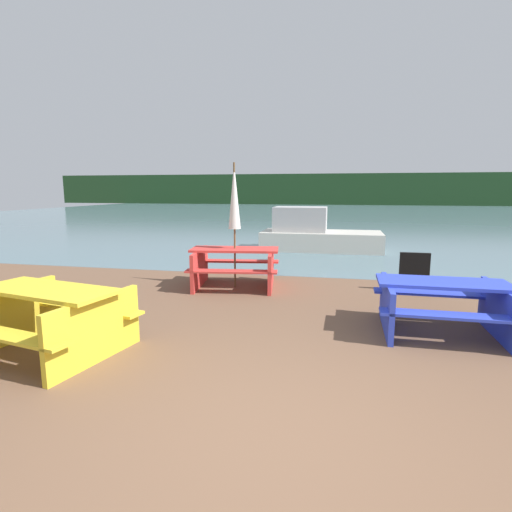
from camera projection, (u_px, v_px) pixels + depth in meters
ground_plane at (268, 447)px, 3.04m from camera, size 60.00×60.00×0.00m
water at (334, 213)px, 33.05m from camera, size 60.00×50.00×0.00m
far_treeline at (337, 189)px, 52.03m from camera, size 80.00×1.60×4.00m
picnic_table_yellow at (49, 315)px, 4.75m from camera, size 1.95×1.69×0.79m
picnic_table_blue at (441, 302)px, 5.40m from camera, size 1.71×1.40×0.72m
picnic_table_red at (235, 264)px, 8.01m from camera, size 1.89×1.60×0.78m
umbrella_white at (234, 197)px, 7.79m from camera, size 0.24×0.24×2.46m
boat at (315, 234)px, 12.98m from camera, size 3.83×1.67×1.39m
signboard at (414, 272)px, 7.66m from camera, size 0.55×0.08×0.75m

